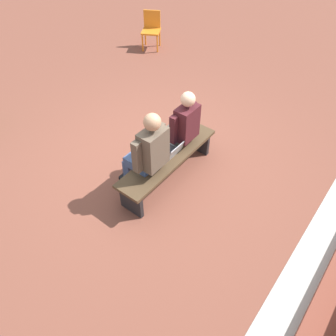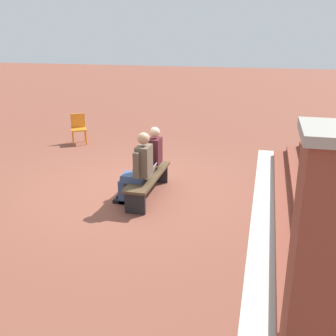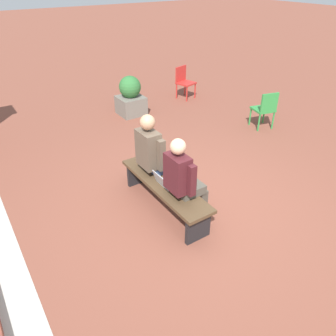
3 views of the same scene
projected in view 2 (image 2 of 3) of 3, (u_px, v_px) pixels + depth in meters
ground_plane at (134, 190)px, 8.04m from camera, size 60.00×60.00×0.00m
concrete_strip at (263, 208)px, 7.24m from camera, size 7.60×0.40×0.01m
brick_steps at (319, 202)px, 6.95m from camera, size 6.80×1.20×0.60m
brick_pillar_left_of_steps at (326, 276)px, 3.13m from camera, size 0.64×0.64×2.44m
bench at (148, 179)px, 7.63m from camera, size 1.80×0.44×0.45m
person_student at (150, 156)px, 7.88m from camera, size 0.52×0.66×1.32m
person_adult at (138, 167)px, 7.20m from camera, size 0.56×0.71×1.38m
laptop at (149, 172)px, 7.63m from camera, size 0.32×0.29×0.21m
plastic_chair_far_left at (78, 127)px, 11.32m from camera, size 0.57×0.57×0.84m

